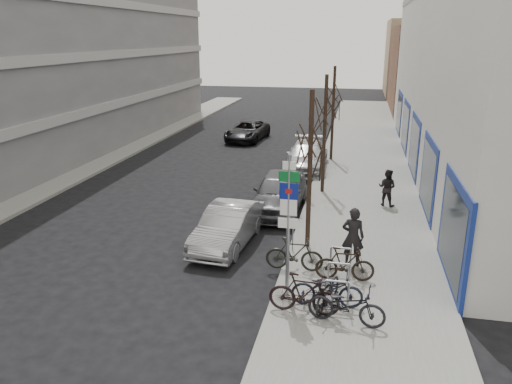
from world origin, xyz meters
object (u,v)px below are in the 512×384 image
at_px(bike_near_right, 304,293).
at_px(lane_car, 247,131).
at_px(bike_mid_curb, 327,286).
at_px(parked_car_front, 228,226).
at_px(tree_mid, 326,106).
at_px(bike_far_curb, 347,302).
at_px(meter_front, 293,229).
at_px(meter_mid, 310,184).
at_px(highway_sign_pole, 288,217).
at_px(bike_near_left, 329,288).
at_px(meter_back, 320,156).
at_px(bike_mid_inner, 294,254).
at_px(bike_rack, 339,273).
at_px(parked_car_back, 307,156).
at_px(tree_near, 311,133).
at_px(pedestrian_far, 387,187).
at_px(bike_far_inner, 345,264).
at_px(tree_far, 334,91).
at_px(pedestrian_near, 353,237).
at_px(parked_car_mid, 279,192).

height_order(bike_near_right, lane_car, lane_car).
relative_size(bike_mid_curb, parked_car_front, 0.44).
xyz_separation_m(tree_mid, bike_far_curb, (1.47, -11.17, -3.35)).
xyz_separation_m(meter_front, meter_mid, (0.00, 5.50, 0.00)).
distance_m(highway_sign_pole, bike_near_left, 2.16).
height_order(meter_back, parked_car_front, parked_car_front).
bearing_deg(bike_near_right, parked_car_front, 40.09).
height_order(meter_front, bike_mid_inner, meter_front).
bearing_deg(bike_rack, bike_mid_curb, -104.54).
height_order(highway_sign_pole, parked_car_back, highway_sign_pole).
distance_m(tree_near, pedestrian_far, 6.57).
bearing_deg(bike_far_inner, tree_mid, 5.28).
height_order(bike_rack, bike_far_curb, bike_far_curb).
distance_m(tree_far, bike_near_right, 17.73).
height_order(highway_sign_pole, pedestrian_near, highway_sign_pole).
bearing_deg(pedestrian_near, tree_mid, -75.83).
distance_m(tree_far, bike_mid_curb, 17.27).
xyz_separation_m(bike_mid_curb, pedestrian_far, (1.90, 8.94, 0.22)).
bearing_deg(pedestrian_far, tree_mid, -4.89).
distance_m(bike_mid_curb, pedestrian_near, 2.79).
distance_m(tree_near, bike_near_left, 5.28).
relative_size(meter_front, pedestrian_near, 0.66).
bearing_deg(pedestrian_near, bike_far_curb, 91.93).
bearing_deg(highway_sign_pole, meter_front, 94.75).
bearing_deg(tree_far, pedestrian_near, -83.84).
height_order(tree_mid, meter_front, tree_mid).
relative_size(highway_sign_pole, meter_back, 3.31).
height_order(tree_far, bike_near_right, tree_far).
bearing_deg(bike_near_left, parked_car_front, 150.05).
bearing_deg(parked_car_mid, parked_car_back, 87.26).
distance_m(tree_far, bike_near_left, 17.28).
bearing_deg(bike_mid_curb, meter_mid, 6.12).
height_order(tree_far, pedestrian_far, tree_far).
relative_size(meter_front, bike_far_curb, 0.65).
distance_m(meter_front, pedestrian_near, 2.12).
relative_size(tree_near, tree_mid, 1.00).
distance_m(parked_car_front, lane_car, 18.59).
bearing_deg(parked_car_mid, bike_near_left, -70.82).
height_order(tree_near, tree_far, same).
bearing_deg(bike_rack, lane_car, 109.43).
xyz_separation_m(tree_near, parked_car_front, (-2.80, -0.15, -3.39)).
bearing_deg(tree_far, lane_car, 140.49).
xyz_separation_m(tree_far, bike_far_inner, (1.35, -15.31, -3.42)).
bearing_deg(bike_near_right, bike_near_left, -47.09).
height_order(meter_mid, bike_far_curb, meter_mid).
relative_size(meter_front, parked_car_front, 0.29).
distance_m(parked_car_front, pedestrian_near, 4.48).
bearing_deg(bike_near_left, bike_mid_inner, 135.90).
height_order(tree_near, tree_mid, same).
bearing_deg(bike_far_inner, bike_far_curb, 179.69).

